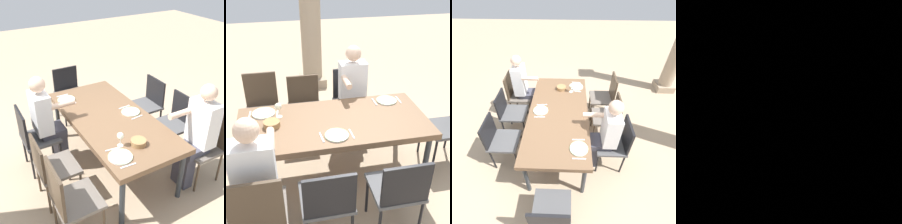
{
  "view_description": "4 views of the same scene",
  "coord_description": "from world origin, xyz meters",
  "views": [
    {
      "loc": [
        -2.61,
        1.47,
        2.57
      ],
      "look_at": [
        -0.09,
        0.03,
        0.87
      ],
      "focal_mm": 44.97,
      "sensor_mm": 36.0,
      "label": 1
    },
    {
      "loc": [
        -0.49,
        -2.6,
        2.37
      ],
      "look_at": [
        0.07,
        0.1,
        0.78
      ],
      "focal_mm": 47.07,
      "sensor_mm": 36.0,
      "label": 2
    },
    {
      "loc": [
        2.11,
        0.17,
        2.64
      ],
      "look_at": [
        0.12,
        0.09,
        0.84
      ],
      "focal_mm": 28.54,
      "sensor_mm": 36.0,
      "label": 3
    },
    {
      "loc": [
        0.1,
        2.81,
        2.35
      ],
      "look_at": [
        -0.09,
        -0.06,
        0.85
      ],
      "focal_mm": 41.36,
      "sensor_mm": 36.0,
      "label": 4
    }
  ],
  "objects": [
    {
      "name": "spoon_1",
      "position": [
        0.13,
        -0.29,
        0.74
      ],
      "size": [
        0.03,
        0.17,
        0.01
      ],
      "primitive_type": "cube",
      "rotation": [
        0.0,
        0.0,
        0.06
      ],
      "color": "silver",
      "rests_on": "dining_table"
    },
    {
      "name": "spoon_0",
      "position": [
        -0.58,
        0.3,
        0.74
      ],
      "size": [
        0.04,
        0.17,
        0.01
      ],
      "primitive_type": "cube",
      "rotation": [
        0.0,
        0.0,
        -0.12
      ],
      "color": "silver",
      "rests_on": "dining_table"
    },
    {
      "name": "diner_woman_green",
      "position": [
        -0.77,
        -0.72,
        0.7
      ],
      "size": [
        0.35,
        0.49,
        1.32
      ],
      "color": "#3F3F4C",
      "rests_on": "ground"
    },
    {
      "name": "chair_east_south",
      "position": [
        0.4,
        -0.89,
        0.52
      ],
      "size": [
        0.44,
        0.44,
        0.88
      ],
      "color": "#4F4F50",
      "rests_on": "ground"
    },
    {
      "name": "chair_west_north",
      "position": [
        -0.78,
        0.9,
        0.53
      ],
      "size": [
        0.44,
        0.44,
        0.93
      ],
      "color": "#6A6158",
      "rests_on": "ground"
    },
    {
      "name": "dining_table",
      "position": [
        0.0,
        0.0,
        0.68
      ],
      "size": [
        2.02,
        0.94,
        0.73
      ],
      "color": "brown",
      "rests_on": "ground"
    },
    {
      "name": "fork_2",
      "position": [
        0.56,
        0.31,
        0.74
      ],
      "size": [
        0.02,
        0.17,
        0.01
      ],
      "primitive_type": "cube",
      "rotation": [
        0.0,
        0.0,
        0.02
      ],
      "color": "silver",
      "rests_on": "dining_table"
    },
    {
      "name": "plate_1",
      "position": [
        -0.02,
        -0.29,
        0.74
      ],
      "size": [
        0.24,
        0.24,
        0.02
      ],
      "color": "white",
      "rests_on": "dining_table"
    },
    {
      "name": "fork_1",
      "position": [
        -0.17,
        -0.29,
        0.74
      ],
      "size": [
        0.03,
        0.17,
        0.01
      ],
      "primitive_type": "cube",
      "rotation": [
        0.0,
        0.0,
        0.09
      ],
      "color": "silver",
      "rests_on": "dining_table"
    },
    {
      "name": "chair_mid_south",
      "position": [
        -0.22,
        -0.89,
        0.53
      ],
      "size": [
        0.44,
        0.44,
        0.89
      ],
      "color": "#4F4F50",
      "rests_on": "ground"
    },
    {
      "name": "bread_basket",
      "position": [
        -0.64,
        0.02,
        0.76
      ],
      "size": [
        0.17,
        0.17,
        0.06
      ],
      "primitive_type": "cylinder",
      "color": "#9E7547",
      "rests_on": "dining_table"
    },
    {
      "name": "chair_west_south",
      "position": [
        -0.78,
        -0.89,
        0.53
      ],
      "size": [
        0.44,
        0.44,
        0.93
      ],
      "color": "#6A6158",
      "rests_on": "ground"
    },
    {
      "name": "chair_mid_north",
      "position": [
        -0.22,
        0.89,
        0.5
      ],
      "size": [
        0.44,
        0.44,
        0.85
      ],
      "color": "#6A6158",
      "rests_on": "ground"
    },
    {
      "name": "spoon_2",
      "position": [
        0.86,
        0.31,
        0.74
      ],
      "size": [
        0.02,
        0.17,
        0.01
      ],
      "primitive_type": "cube",
      "rotation": [
        0.0,
        0.0,
        -0.0
      ],
      "color": "silver",
      "rests_on": "dining_table"
    },
    {
      "name": "ground_plane",
      "position": [
        0.0,
        0.0,
        0.0
      ],
      "size": [
        16.0,
        16.0,
        0.0
      ],
      "primitive_type": "plane",
      "color": "tan"
    },
    {
      "name": "plate_0",
      "position": [
        -0.73,
        0.3,
        0.74
      ],
      "size": [
        0.26,
        0.26,
        0.02
      ],
      "color": "white",
      "rests_on": "dining_table"
    },
    {
      "name": "diner_man_white",
      "position": [
        0.4,
        0.69,
        0.69
      ],
      "size": [
        0.34,
        0.49,
        1.29
      ],
      "color": "#3F3F4C",
      "rests_on": "ground"
    },
    {
      "name": "wine_glass_0",
      "position": [
        -0.56,
        0.2,
        0.86
      ],
      "size": [
        0.08,
        0.08,
        0.17
      ],
      "color": "white",
      "rests_on": "dining_table"
    },
    {
      "name": "fork_0",
      "position": [
        -0.88,
        0.3,
        0.74
      ],
      "size": [
        0.03,
        0.17,
        0.01
      ],
      "primitive_type": "cube",
      "rotation": [
        0.0,
        0.0,
        -0.08
      ],
      "color": "silver",
      "rests_on": "dining_table"
    },
    {
      "name": "plate_2",
      "position": [
        0.71,
        0.31,
        0.74
      ],
      "size": [
        0.24,
        0.24,
        0.02
      ],
      "color": "white",
      "rests_on": "dining_table"
    },
    {
      "name": "chair_east_north",
      "position": [
        0.4,
        0.89,
        0.52
      ],
      "size": [
        0.44,
        0.44,
        0.9
      ],
      "color": "#4F4F50",
      "rests_on": "ground"
    }
  ]
}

